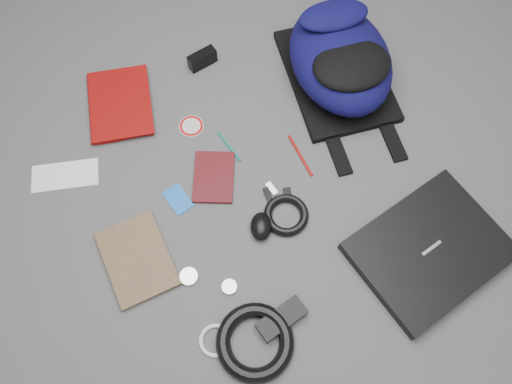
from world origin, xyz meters
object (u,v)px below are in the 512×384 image
object	(u,v)px
compact_camera	(202,59)
mouse	(261,226)
comic_book	(107,272)
dvd_case	(214,177)
power_brick	(281,319)
backpack	(340,58)
laptop	(429,250)
textbook_red	(89,109)

from	to	relation	value
compact_camera	mouse	world-z (taller)	compact_camera
comic_book	mouse	size ratio (longest dim) A/B	2.80
comic_book	mouse	world-z (taller)	mouse
dvd_case	power_brick	distance (m)	0.47
backpack	laptop	world-z (taller)	backpack
textbook_red	power_brick	size ratio (longest dim) A/B	1.96
comic_book	textbook_red	bearing A→B (deg)	77.31
backpack	comic_book	xyz separation A→B (m)	(-0.84, -0.45, -0.09)
dvd_case	compact_camera	distance (m)	0.43
laptop	compact_camera	bearing A→B (deg)	100.56
comic_book	power_brick	distance (m)	0.50
dvd_case	mouse	bearing A→B (deg)	-47.70
backpack	comic_book	bearing A→B (deg)	-151.09
power_brick	comic_book	bearing A→B (deg)	129.82
dvd_case	compact_camera	world-z (taller)	compact_camera
compact_camera	backpack	bearing A→B (deg)	-41.12
laptop	mouse	size ratio (longest dim) A/B	4.68
textbook_red	compact_camera	world-z (taller)	compact_camera
textbook_red	comic_book	size ratio (longest dim) A/B	1.11
textbook_red	comic_book	bearing A→B (deg)	-87.87
dvd_case	compact_camera	bearing A→B (deg)	98.14
power_brick	dvd_case	bearing A→B (deg)	79.63
textbook_red	comic_book	xyz separation A→B (m)	(-0.03, -0.55, -0.01)
dvd_case	power_brick	size ratio (longest dim) A/B	1.24
power_brick	laptop	bearing A→B (deg)	-10.91
comic_book	dvd_case	world-z (taller)	comic_book
backpack	power_brick	world-z (taller)	backpack
comic_book	compact_camera	world-z (taller)	compact_camera
comic_book	mouse	bearing A→B (deg)	-8.55
backpack	compact_camera	size ratio (longest dim) A/B	4.96
dvd_case	mouse	world-z (taller)	mouse
laptop	textbook_red	size ratio (longest dim) A/B	1.51
laptop	compact_camera	distance (m)	0.94
textbook_red	dvd_case	world-z (taller)	textbook_red
laptop	dvd_case	size ratio (longest dim) A/B	2.39
dvd_case	textbook_red	bearing A→B (deg)	151.13
compact_camera	mouse	xyz separation A→B (m)	(0.03, -0.62, -0.00)
backpack	compact_camera	world-z (taller)	backpack
comic_book	power_brick	size ratio (longest dim) A/B	1.77
laptop	dvd_case	xyz separation A→B (m)	(-0.53, 0.40, -0.01)
backpack	compact_camera	xyz separation A→B (m)	(-0.41, 0.18, -0.07)
backpack	dvd_case	xyz separation A→B (m)	(-0.48, -0.25, -0.09)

